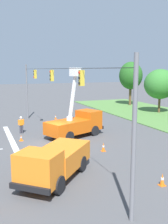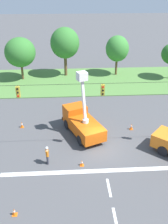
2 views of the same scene
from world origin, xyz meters
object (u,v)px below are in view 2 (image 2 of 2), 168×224
tree_east (117,49)px  utility_truck_bucket_lift (82,121)px  tree_west (20,52)px  traffic_cone_far_right (14,212)px  traffic_cone_mid_left (22,125)px  tree_centre (65,43)px  traffic_cone_foreground_left (131,127)px  road_worker (47,154)px  traffic_cone_mid_right (82,163)px

tree_east → utility_truck_bucket_lift: (-6.61, -17.69, -3.00)m
tree_west → traffic_cone_far_right: bearing=-83.1°
traffic_cone_mid_left → traffic_cone_far_right: traffic_cone_mid_left is taller
utility_truck_bucket_lift → tree_centre: bearing=95.3°
traffic_cone_foreground_left → road_worker: bearing=-148.7°
road_worker → traffic_cone_mid_left: (-3.17, 6.37, -0.65)m
traffic_cone_foreground_left → utility_truck_bucket_lift: bearing=-175.9°
tree_west → tree_centre: 7.01m
tree_east → road_worker: size_ratio=3.64×
tree_centre → traffic_cone_mid_right: 23.78m
road_worker → utility_truck_bucket_lift: bearing=56.0°
traffic_cone_mid_right → traffic_cone_far_right: 7.03m
road_worker → traffic_cone_mid_right: road_worker is taller
tree_west → tree_east: 15.11m
tree_centre → tree_west: bearing=-168.1°
traffic_cone_mid_left → traffic_cone_foreground_left: bearing=-5.5°
tree_centre → traffic_cone_far_right: (-3.57, -28.21, -5.06)m
road_worker → traffic_cone_mid_left: bearing=116.5°
traffic_cone_foreground_left → tree_east: bearing=85.8°
road_worker → traffic_cone_foreground_left: size_ratio=2.50×
traffic_cone_foreground_left → traffic_cone_mid_right: size_ratio=1.22×
road_worker → traffic_cone_far_right: 5.86m
tree_west → road_worker: tree_west is taller
tree_west → traffic_cone_mid_right: size_ratio=11.36×
tree_west → traffic_cone_foreground_left: tree_west is taller
tree_centre → road_worker: (-1.62, -22.73, -4.34)m
road_worker → traffic_cone_mid_right: bearing=-9.0°
traffic_cone_mid_right → utility_truck_bucket_lift: bearing=86.8°
tree_east → traffic_cone_foreground_left: bearing=-94.2°
tree_centre → traffic_cone_mid_left: (-4.79, -16.36, -4.99)m
tree_west → tree_centre: (6.79, 1.44, 0.97)m
traffic_cone_foreground_left → traffic_cone_mid_left: traffic_cone_mid_left is taller
traffic_cone_foreground_left → traffic_cone_mid_left: (-11.78, 1.14, 0.00)m
tree_west → utility_truck_bucket_lift: (8.45, -16.44, -3.00)m
tree_west → tree_east: (15.06, 1.26, 0.01)m
traffic_cone_foreground_left → tree_west: bearing=130.6°
traffic_cone_foreground_left → tree_centre: bearing=111.8°
tree_east → utility_truck_bucket_lift: size_ratio=0.96×
traffic_cone_mid_right → traffic_cone_far_right: size_ratio=0.97×
utility_truck_bucket_lift → traffic_cone_mid_left: utility_truck_bucket_lift is taller
tree_west → tree_centre: bearing=11.9°
tree_west → tree_centre: size_ratio=0.85×
tree_centre → tree_east: size_ratio=1.21×
tree_west → road_worker: size_ratio=3.73×
road_worker → traffic_cone_far_right: (-1.95, -5.48, -0.72)m
utility_truck_bucket_lift → road_worker: utility_truck_bucket_lift is taller
tree_east → utility_truck_bucket_lift: 19.13m
tree_centre → tree_east: 8.33m
traffic_cone_far_right → traffic_cone_foreground_left: bearing=45.4°
traffic_cone_mid_right → tree_east: bearing=73.3°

